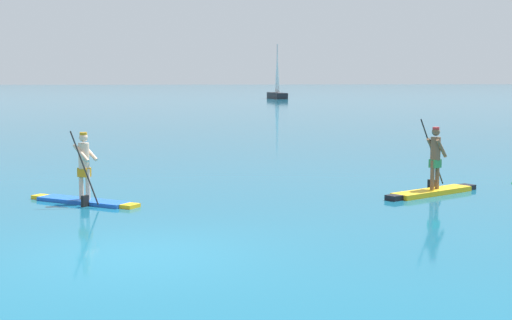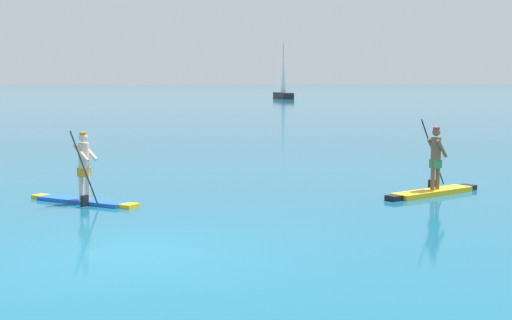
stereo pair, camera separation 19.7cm
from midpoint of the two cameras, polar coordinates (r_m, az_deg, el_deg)
The scene contains 4 objects.
ground at distance 13.76m, azimuth -8.83°, elevation -6.88°, with size 440.00×440.00×0.00m, color #145B7A.
paddleboarder_mid_center at distance 19.35m, azimuth -12.78°, elevation -1.89°, with size 2.82×2.10×1.84m.
paddleboarder_far_right at distance 20.77m, azimuth 12.60°, elevation -1.49°, with size 2.95×2.12×1.97m.
sailboat_right_horizon at distance 100.23m, azimuth 1.50°, elevation 5.04°, with size 2.04×6.07×6.92m.
Camera 1 is at (0.73, -13.37, 3.13)m, focal length 54.54 mm.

